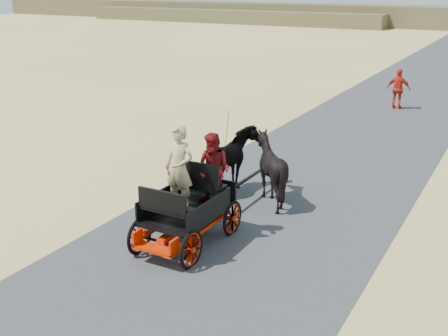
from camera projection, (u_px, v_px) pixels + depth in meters
The scene contains 9 objects.
ground at pixel (162, 300), 9.79m from camera, with size 140.00×140.00×0.00m, color tan.
road at pixel (162, 300), 9.78m from camera, with size 6.00×140.00×0.01m, color #38383A.
ridge_near at pixel (228, 16), 71.38m from camera, with size 40.00×4.00×1.60m, color brown.
carriage at pixel (188, 227), 11.83m from camera, with size 1.30×2.40×0.72m, color black, non-canonical shape.
horse_left at pixel (231, 162), 14.41m from camera, with size 0.91×2.01×1.70m, color black.
horse_right at pixel (271, 169), 13.91m from camera, with size 1.37×1.54×1.70m, color black.
driver_man at pixel (179, 168), 11.56m from camera, with size 0.66×0.43×1.80m, color tan.
passenger_woman at pixel (214, 170), 11.82m from camera, with size 0.77×0.60×1.58m, color #660C0F.
pedestrian at pixel (398, 89), 23.95m from camera, with size 1.01×0.42×1.73m, color red.
Camera 1 is at (5.06, -6.95, 5.32)m, focal length 45.00 mm.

